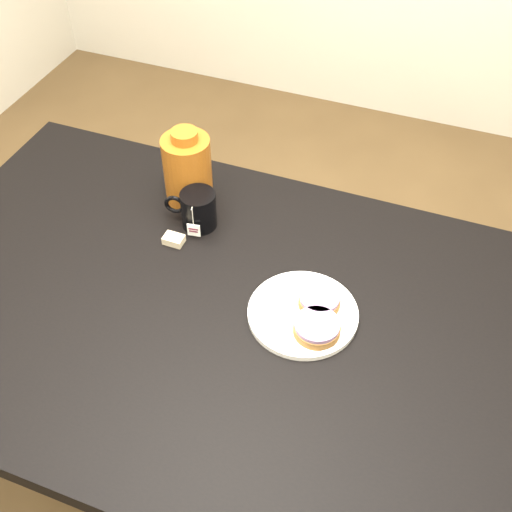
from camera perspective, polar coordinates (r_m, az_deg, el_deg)
name	(u,v)px	position (r m, az deg, el deg)	size (l,w,h in m)	color
ground_plane	(227,473)	(1.96, -2.56, -18.72)	(4.00, 4.00, 0.00)	brown
table	(217,332)	(1.39, -3.45, -6.78)	(1.40, 0.90, 0.75)	black
plate	(303,313)	(1.30, 4.19, -5.07)	(0.22, 0.22, 0.02)	white
bagel_back	(319,300)	(1.30, 5.65, -3.93)	(0.10, 0.10, 0.03)	brown
bagel_front	(317,327)	(1.26, 5.43, -6.35)	(0.12, 0.12, 0.03)	brown
mug	(198,209)	(1.47, -5.20, 4.16)	(0.13, 0.09, 0.09)	black
teabag_pouch	(174,240)	(1.45, -7.32, 1.46)	(0.04, 0.03, 0.02)	#C6B793
bagel_package	(188,169)	(1.51, -6.11, 7.70)	(0.13, 0.13, 0.19)	#69320D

